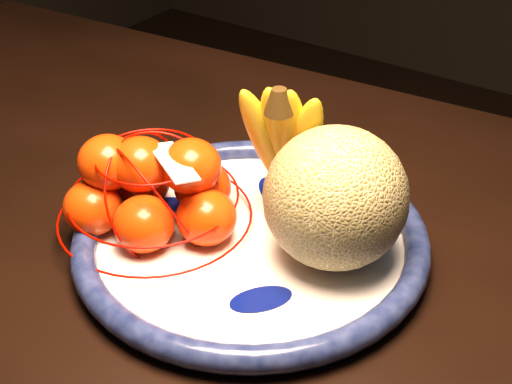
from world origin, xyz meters
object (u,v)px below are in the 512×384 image
Objects in this scene: fruit_bowl at (251,238)px; mandarin_bag at (154,190)px; dining_table at (195,287)px; banana_bunch at (285,138)px; cantaloupe at (335,198)px.

mandarin_bag reaches higher than fruit_bowl.
fruit_bowl is at bearing 6.16° from dining_table.
fruit_bowl is at bearing 20.01° from mandarin_bag.
dining_table is at bearing -169.42° from fruit_bowl.
fruit_bowl is at bearing -106.77° from banana_bunch.
dining_table is 8.92× the size of banana_bunch.
dining_table is 4.15× the size of fruit_bowl.
cantaloupe is at bearing 9.00° from dining_table.
mandarin_bag is (-0.03, -0.02, 0.14)m from dining_table.
banana_bunch is at bearing 92.10° from fruit_bowl.
cantaloupe is 0.54× the size of mandarin_bag.
cantaloupe reaches higher than dining_table.
mandarin_bag is (-0.10, -0.04, 0.04)m from fruit_bowl.
mandarin_bag is at bearing -151.75° from banana_bunch.
cantaloupe is at bearing -46.08° from banana_bunch.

